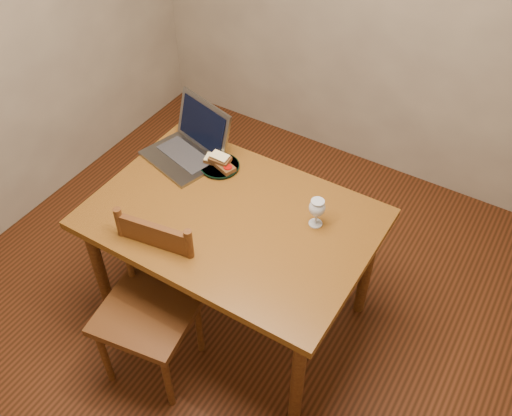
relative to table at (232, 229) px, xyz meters
The scene contains 9 objects.
floor 0.67m from the table, 15.15° to the right, with size 3.20×3.20×0.02m, color black.
table is the anchor object (origin of this frame).
chair 0.51m from the table, 109.82° to the right, with size 0.48×0.46×0.45m.
plate 0.36m from the table, 133.26° to the left, with size 0.20×0.20×0.02m, color black.
sandwich_cheese 0.40m from the table, 135.93° to the left, with size 0.11×0.06×0.03m, color #381E0C, non-canonical shape.
sandwich_tomato 0.34m from the table, 129.45° to the left, with size 0.11×0.06×0.03m, color #381E0C, non-canonical shape.
sandwich_top 0.38m from the table, 132.73° to the left, with size 0.11×0.06×0.03m, color #381E0C, non-canonical shape.
milk_glass 0.42m from the table, 23.99° to the left, with size 0.08×0.08×0.15m, color white, non-canonical shape.
laptop 0.53m from the table, 147.51° to the left, with size 0.44×0.42×0.27m.
Camera 1 is at (1.03, -1.51, 2.60)m, focal length 40.00 mm.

